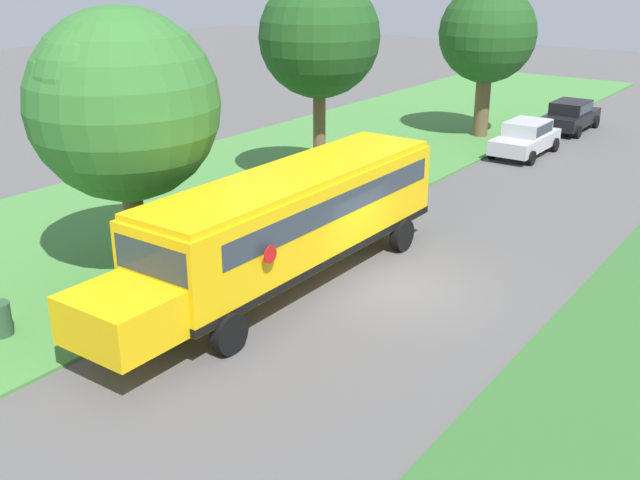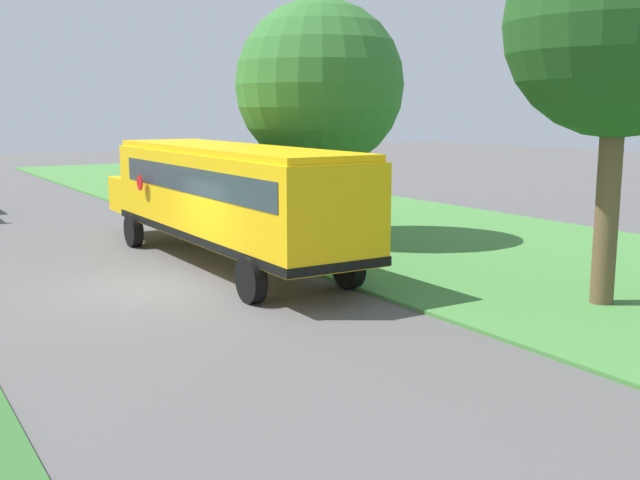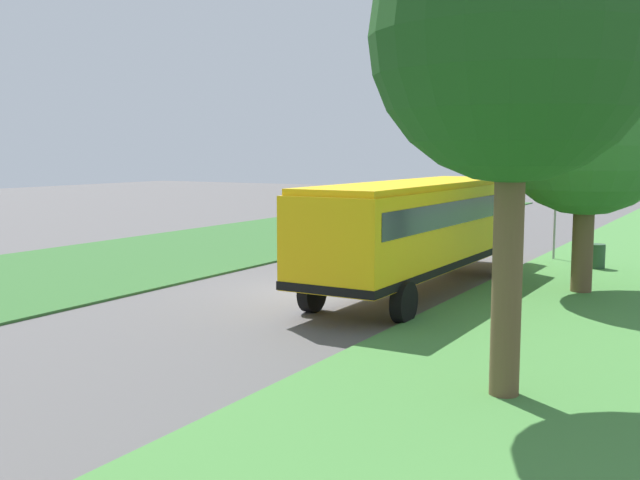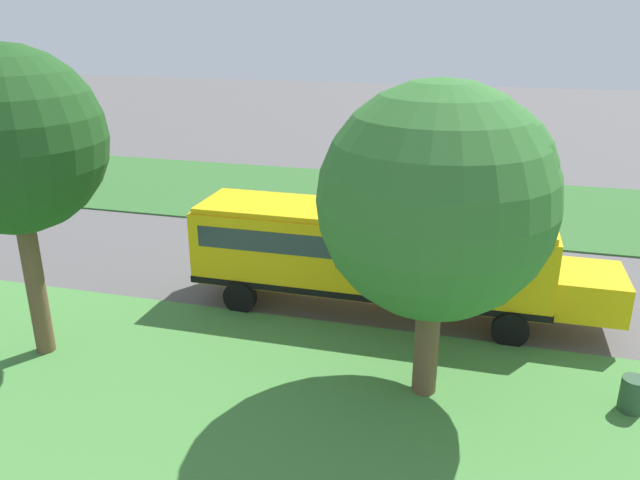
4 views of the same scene
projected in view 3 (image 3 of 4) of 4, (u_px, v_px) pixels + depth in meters
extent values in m
plane|color=#565454|center=(313.00, 291.00, 21.61)|extent=(120.00, 120.00, 0.00)
cube|color=#33662D|center=(92.00, 266.00, 26.11)|extent=(10.00, 80.00, 0.07)
cube|color=yellow|center=(417.00, 227.00, 21.09)|extent=(2.50, 10.50, 2.20)
cube|color=yellow|center=(485.00, 227.00, 26.47)|extent=(2.20, 1.90, 1.10)
cube|color=yellow|center=(417.00, 185.00, 20.95)|extent=(2.35, 10.29, 0.16)
cube|color=black|center=(416.00, 261.00, 21.21)|extent=(2.54, 10.54, 0.20)
cube|color=#2D3842|center=(413.00, 211.00, 20.78)|extent=(2.53, 9.24, 0.64)
cube|color=#2D3842|center=(477.00, 200.00, 25.50)|extent=(2.25, 0.12, 0.80)
cylinder|color=red|center=(411.00, 212.00, 24.27)|extent=(0.03, 0.44, 0.44)
cylinder|color=black|center=(430.00, 255.00, 25.48)|extent=(0.30, 1.00, 1.00)
cylinder|color=black|center=(503.00, 260.00, 24.23)|extent=(0.30, 1.00, 1.00)
cylinder|color=black|center=(312.00, 292.00, 18.73)|extent=(0.30, 1.00, 1.00)
cylinder|color=black|center=(404.00, 302.00, 17.48)|extent=(0.30, 1.00, 1.00)
cube|color=tan|center=(430.00, 218.00, 36.29)|extent=(2.00, 5.40, 0.80)
cube|color=tan|center=(438.00, 199.00, 37.00)|extent=(1.90, 1.70, 0.90)
cube|color=#2D3842|center=(438.00, 199.00, 37.00)|extent=(1.94, 1.53, 0.63)
cube|color=tan|center=(409.00, 210.00, 33.97)|extent=(2.00, 0.16, 0.36)
cylinder|color=black|center=(425.00, 222.00, 38.34)|extent=(0.28, 0.80, 0.80)
cylinder|color=black|center=(462.00, 224.00, 37.34)|extent=(0.28, 0.80, 0.80)
cylinder|color=black|center=(396.00, 228.00, 35.33)|extent=(0.28, 0.80, 0.80)
cylinder|color=black|center=(436.00, 230.00, 34.33)|extent=(0.28, 0.80, 0.80)
cylinder|color=brown|center=(583.00, 244.00, 20.97)|extent=(0.58, 0.58, 2.88)
sphere|color=#33702D|center=(588.00, 122.00, 20.57)|extent=(5.18, 5.18, 5.18)
sphere|color=#33702D|center=(593.00, 102.00, 21.18)|extent=(3.36, 3.36, 3.36)
cylinder|color=brown|center=(507.00, 276.00, 11.95)|extent=(0.48, 0.48, 4.06)
sphere|color=#1E4C1C|center=(514.00, 37.00, 11.51)|extent=(4.52, 4.52, 4.52)
sphere|color=#1E4C1C|center=(505.00, 24.00, 11.13)|extent=(3.15, 3.15, 3.15)
cylinder|color=gray|center=(554.00, 233.00, 27.42)|extent=(0.08, 0.08, 2.10)
cylinder|color=red|center=(556.00, 196.00, 27.26)|extent=(0.03, 0.68, 0.68)
cylinder|color=#2D4C33|center=(596.00, 257.00, 25.27)|extent=(0.56, 0.56, 0.90)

